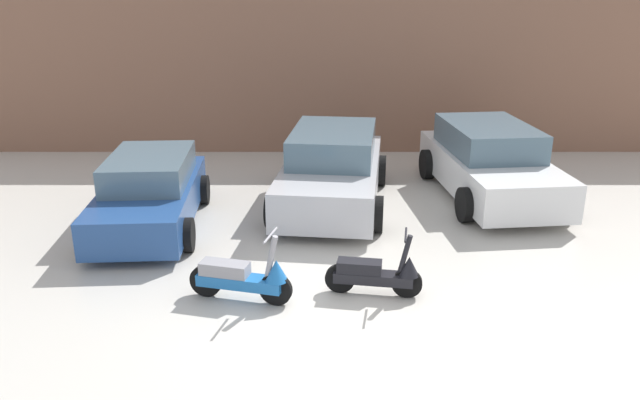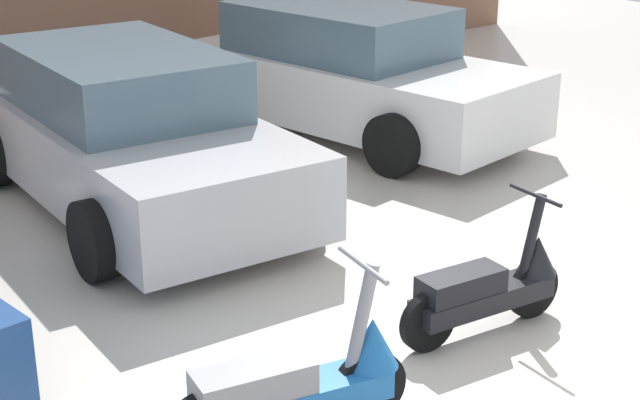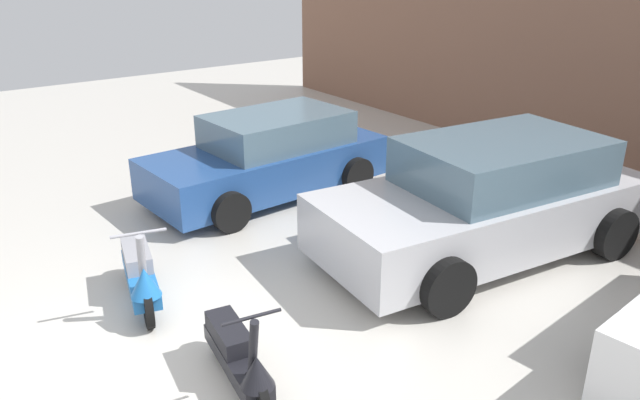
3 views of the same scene
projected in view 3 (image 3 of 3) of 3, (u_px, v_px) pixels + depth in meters
ground_plane at (143, 393)px, 5.40m from camera, size 28.00×28.00×0.00m
scooter_front_left at (141, 274)px, 6.61m from camera, size 1.46×0.65×1.03m
scooter_front_right at (239, 356)px, 5.33m from camera, size 1.36×0.52×0.95m
car_rear_left at (269, 157)px, 9.55m from camera, size 1.97×3.79×1.26m
car_rear_center at (488, 200)px, 7.69m from camera, size 2.43×4.43×1.44m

